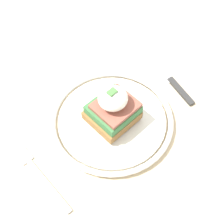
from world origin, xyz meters
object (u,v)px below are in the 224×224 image
Objects in this scene: sandwich at (113,108)px; knife at (171,80)px; plate at (112,120)px; fork at (39,175)px.

sandwich is 0.59× the size of knife.
sandwich is (0.00, -0.00, 0.04)m from plate.
fork is 0.33m from knife.
plate reaches higher than fork.
knife is (0.16, -0.01, -0.01)m from plate.
fork is (-0.17, 0.01, -0.01)m from plate.
knife reaches higher than fork.
sandwich reaches higher than fork.
sandwich is at bearing 175.34° from knife.
knife is at bearing -4.66° from sandwich.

